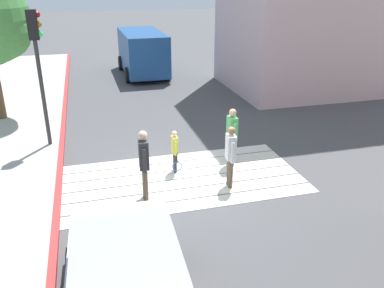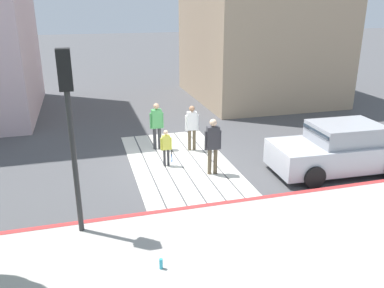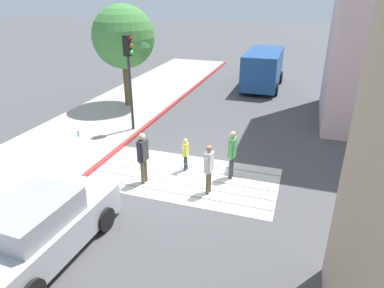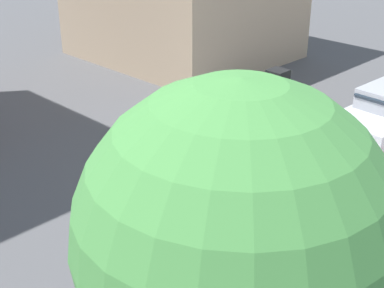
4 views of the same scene
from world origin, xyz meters
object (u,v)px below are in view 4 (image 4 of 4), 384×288
(traffic_light_corner, at_px, (272,141))
(street_tree, at_px, (230,237))
(pedestrian_child_with_racket, at_px, (223,152))
(pedestrian_adult_trailing, at_px, (177,122))
(pedestrian_adult_lead, at_px, (287,137))
(pedestrian_adult_side, at_px, (220,116))

(traffic_light_corner, distance_m, street_tree, 3.70)
(traffic_light_corner, distance_m, pedestrian_child_with_racket, 5.03)
(traffic_light_corner, height_order, pedestrian_adult_trailing, traffic_light_corner)
(pedestrian_adult_lead, xyz_separation_m, pedestrian_adult_trailing, (2.70, 1.23, -0.04))
(pedestrian_child_with_racket, bearing_deg, street_tree, 131.82)
(pedestrian_adult_trailing, xyz_separation_m, pedestrian_child_with_racket, (-1.66, 0.01, -0.31))
(street_tree, xyz_separation_m, pedestrian_adult_side, (6.49, -7.12, -2.66))
(street_tree, height_order, pedestrian_adult_lead, street_tree)
(street_tree, xyz_separation_m, pedestrian_adult_trailing, (6.97, -5.94, -2.63))
(pedestrian_adult_lead, xyz_separation_m, pedestrian_adult_side, (2.22, 0.04, -0.08))
(pedestrian_adult_side, bearing_deg, traffic_light_corner, 139.58)
(street_tree, bearing_deg, pedestrian_adult_trailing, -40.45)
(street_tree, bearing_deg, pedestrian_child_with_racket, -48.18)
(traffic_light_corner, relative_size, pedestrian_adult_side, 2.55)
(pedestrian_adult_lead, relative_size, pedestrian_child_with_racket, 1.45)
(pedestrian_adult_side, distance_m, pedestrian_child_with_racket, 1.70)
(traffic_light_corner, xyz_separation_m, pedestrian_adult_side, (4.66, -3.97, -2.07))
(pedestrian_adult_lead, bearing_deg, pedestrian_child_with_racket, 50.02)
(traffic_light_corner, height_order, pedestrian_adult_side, traffic_light_corner)
(street_tree, relative_size, pedestrian_adult_side, 3.20)
(street_tree, distance_m, pedestrian_adult_side, 10.00)
(pedestrian_adult_trailing, bearing_deg, pedestrian_child_with_racket, 179.71)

